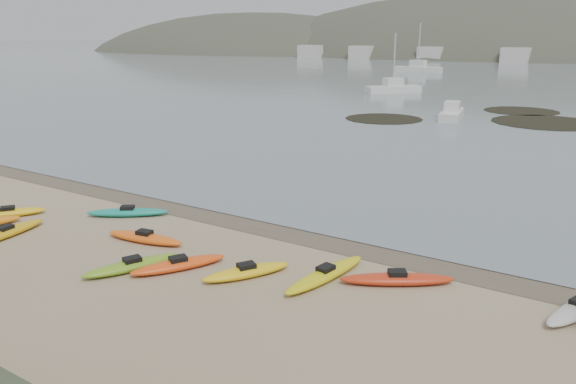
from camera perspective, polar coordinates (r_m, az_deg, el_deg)
The scene contains 4 objects.
ground at distance 22.65m, azimuth -0.00°, elevation -3.65°, with size 600.00×600.00×0.00m, color tan.
wet_sand at distance 22.41m, azimuth -0.42°, elevation -3.86°, with size 60.00×60.00×0.00m, color brown.
kayaks at distance 20.33m, azimuth -11.09°, elevation -5.77°, with size 23.59×8.58×0.34m.
kelp_mats at distance 55.69m, azimuth 20.49°, elevation 7.03°, with size 21.17×19.63×0.04m.
Camera 1 is at (11.62, -17.93, 7.53)m, focal length 35.00 mm.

